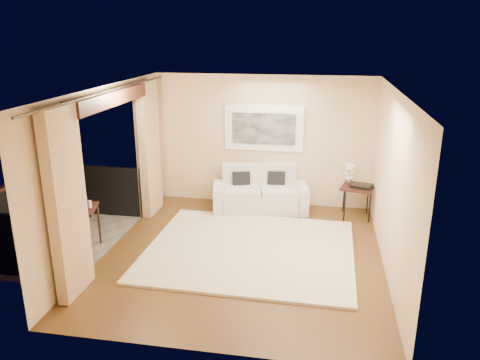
% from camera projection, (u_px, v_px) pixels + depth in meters
% --- Properties ---
extents(floor, '(5.00, 5.00, 0.00)m').
position_uv_depth(floor, '(243.00, 254.00, 7.73)').
color(floor, brown).
rests_on(floor, ground).
extents(room_shell, '(5.00, 6.40, 5.00)m').
position_uv_depth(room_shell, '(109.00, 98.00, 7.31)').
color(room_shell, white).
rests_on(room_shell, ground).
extents(balcony, '(1.81, 2.60, 1.17)m').
position_uv_depth(balcony, '(58.00, 230.00, 8.22)').
color(balcony, '#605B56').
rests_on(balcony, ground).
extents(curtains, '(0.16, 4.80, 2.64)m').
position_uv_depth(curtains, '(116.00, 171.00, 7.67)').
color(curtains, tan).
rests_on(curtains, ground).
extents(artwork, '(1.62, 0.07, 0.92)m').
position_uv_depth(artwork, '(264.00, 129.00, 9.54)').
color(artwork, white).
rests_on(artwork, room_shell).
extents(rug, '(3.47, 3.04, 0.04)m').
position_uv_depth(rug, '(250.00, 250.00, 7.85)').
color(rug, beige).
rests_on(rug, floor).
extents(sofa, '(2.01, 1.17, 0.91)m').
position_uv_depth(sofa, '(260.00, 194.00, 9.59)').
color(sofa, silver).
rests_on(sofa, floor).
extents(side_table, '(0.71, 0.71, 0.64)m').
position_uv_depth(side_table, '(357.00, 189.00, 9.11)').
color(side_table, black).
rests_on(side_table, floor).
extents(tray, '(0.46, 0.40, 0.05)m').
position_uv_depth(tray, '(361.00, 186.00, 9.02)').
color(tray, black).
rests_on(tray, side_table).
extents(orchid, '(0.24, 0.18, 0.44)m').
position_uv_depth(orchid, '(350.00, 172.00, 9.22)').
color(orchid, white).
rests_on(orchid, side_table).
extents(bistro_table, '(0.76, 0.76, 0.73)m').
position_uv_depth(bistro_table, '(76.00, 213.00, 7.74)').
color(bistro_table, black).
rests_on(bistro_table, balcony).
extents(balcony_chair_far, '(0.48, 0.49, 1.04)m').
position_uv_depth(balcony_chair_far, '(68.00, 197.00, 8.58)').
color(balcony_chair_far, black).
rests_on(balcony_chair_far, balcony).
extents(balcony_chair_near, '(0.40, 0.40, 0.88)m').
position_uv_depth(balcony_chair_near, '(21.00, 225.00, 7.64)').
color(balcony_chair_near, black).
rests_on(balcony_chair_near, balcony).
extents(ice_bucket, '(0.18, 0.18, 0.20)m').
position_uv_depth(ice_bucket, '(74.00, 199.00, 7.84)').
color(ice_bucket, white).
rests_on(ice_bucket, bistro_table).
extents(candle, '(0.06, 0.06, 0.07)m').
position_uv_depth(candle, '(83.00, 203.00, 7.86)').
color(candle, red).
rests_on(candle, bistro_table).
extents(vase, '(0.04, 0.04, 0.18)m').
position_uv_depth(vase, '(68.00, 208.00, 7.49)').
color(vase, silver).
rests_on(vase, bistro_table).
extents(glass_a, '(0.06, 0.06, 0.12)m').
position_uv_depth(glass_a, '(82.00, 208.00, 7.56)').
color(glass_a, silver).
rests_on(glass_a, bistro_table).
extents(glass_b, '(0.06, 0.06, 0.12)m').
position_uv_depth(glass_b, '(90.00, 204.00, 7.73)').
color(glass_b, silver).
rests_on(glass_b, bistro_table).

